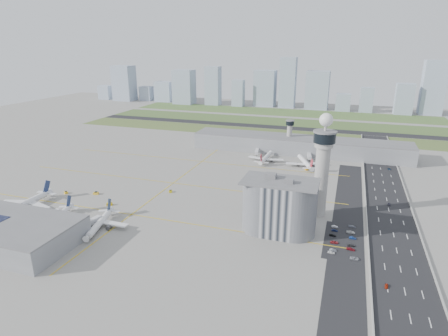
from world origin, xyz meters
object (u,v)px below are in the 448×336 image
(tug_4, at_px, (262,162))
(car_lot_10, at_px, (351,232))
(airplane_near_c, at_px, (99,220))
(tug_3, at_px, (170,191))
(jet_bridge_near_2, at_px, (81,229))
(tug_0, at_px, (66,192))
(car_lot_9, at_px, (353,238))
(admin_building, at_px, (279,206))
(car_lot_3, at_px, (333,235))
(car_lot_5, at_px, (335,226))
(secondary_tower, at_px, (289,133))
(car_hw_2, at_px, (389,169))
(car_lot_0, at_px, (331,252))
(jet_bridge_near_0, at_px, (0,215))
(car_lot_2, at_px, (334,242))
(tug_2, at_px, (109,204))
(jet_bridge_far_0, at_px, (257,151))
(car_hw_4, at_px, (370,150))
(car_lot_4, at_px, (335,230))
(airplane_far_b, at_px, (305,160))
(car_hw_0, at_px, (386,286))
(car_hw_1, at_px, (389,204))
(tug_5, at_px, (306,169))
(airplane_far_a, at_px, (266,155))
(airplane_near_b, at_px, (55,215))
(airplane_near_a, at_px, (24,200))
(control_tower, at_px, (323,162))
(jet_bridge_near_1, at_px, (39,222))
(jet_bridge_far_1, at_px, (309,155))
(car_lot_8, at_px, (351,245))
(tug_1, at_px, (96,193))
(car_lot_7, at_px, (351,249))
(car_lot_11, at_px, (352,226))
(car_lot_6, at_px, (355,259))

(tug_4, height_order, car_lot_10, tug_4)
(airplane_near_c, distance_m, tug_3, 66.25)
(jet_bridge_near_2, xyz_separation_m, tug_0, (-51.12, 47.04, -1.97))
(car_lot_9, bearing_deg, admin_building, 93.55)
(car_lot_3, height_order, car_lot_5, car_lot_5)
(secondary_tower, xyz_separation_m, car_hw_2, (91.76, -30.52, -18.26))
(secondary_tower, xyz_separation_m, car_lot_0, (52.68, -187.65, -18.17))
(jet_bridge_near_0, height_order, car_hw_2, jet_bridge_near_0)
(car_lot_2, bearing_deg, tug_2, 83.17)
(jet_bridge_far_0, xyz_separation_m, car_hw_4, (106.50, 46.14, -2.24))
(jet_bridge_near_0, bearing_deg, jet_bridge_far_0, -20.79)
(car_lot_3, height_order, car_lot_4, car_lot_4)
(airplane_far_b, bearing_deg, tug_4, 73.10)
(jet_bridge_near_2, height_order, car_lot_4, jet_bridge_near_2)
(car_lot_0, height_order, car_hw_0, car_lot_0)
(airplane_near_c, relative_size, tug_3, 13.12)
(airplane_far_b, relative_size, car_hw_4, 11.68)
(jet_bridge_far_0, bearing_deg, car_lot_10, 22.04)
(car_hw_1, bearing_deg, car_hw_4, 87.17)
(tug_5, height_order, car_hw_0, tug_5)
(airplane_near_c, bearing_deg, airplane_far_a, 144.37)
(airplane_near_b, bearing_deg, tug_2, 144.64)
(car_hw_4, bearing_deg, airplane_far_b, -119.64)
(car_lot_4, bearing_deg, admin_building, 110.49)
(airplane_near_a, distance_m, car_lot_5, 196.92)
(car_hw_2, bearing_deg, car_lot_10, -112.74)
(tug_4, bearing_deg, admin_building, 1.52)
(car_lot_4, xyz_separation_m, car_lot_10, (8.78, 0.47, 0.03))
(control_tower, height_order, car_lot_10, control_tower)
(car_lot_10, bearing_deg, car_lot_3, 127.92)
(jet_bridge_near_1, distance_m, jet_bridge_far_1, 235.53)
(car_lot_8, bearing_deg, car_lot_3, 41.39)
(jet_bridge_far_1, bearing_deg, car_hw_0, 6.20)
(admin_building, height_order, airplane_near_c, admin_building)
(car_hw_4, bearing_deg, car_lot_3, -88.51)
(jet_bridge_far_1, relative_size, car_lot_10, 2.96)
(secondary_tower, xyz_separation_m, admin_building, (21.99, -172.00, -3.50))
(jet_bridge_near_2, bearing_deg, car_lot_2, -65.78)
(jet_bridge_near_2, height_order, car_lot_3, jet_bridge_near_2)
(tug_1, height_order, car_lot_7, tug_1)
(car_lot_11, bearing_deg, tug_2, 96.14)
(secondary_tower, bearing_deg, tug_5, -65.92)
(jet_bridge_near_2, height_order, tug_4, jet_bridge_near_2)
(tug_5, xyz_separation_m, car_lot_4, (28.78, -107.64, -0.28))
(control_tower, bearing_deg, car_lot_6, -65.24)
(tug_5, relative_size, car_hw_2, 0.79)
(car_hw_2, bearing_deg, airplane_far_a, 174.64)
(jet_bridge_near_0, bearing_deg, car_lot_6, -74.23)
(car_lot_3, distance_m, car_lot_6, 24.46)
(tug_2, bearing_deg, car_hw_1, 79.32)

